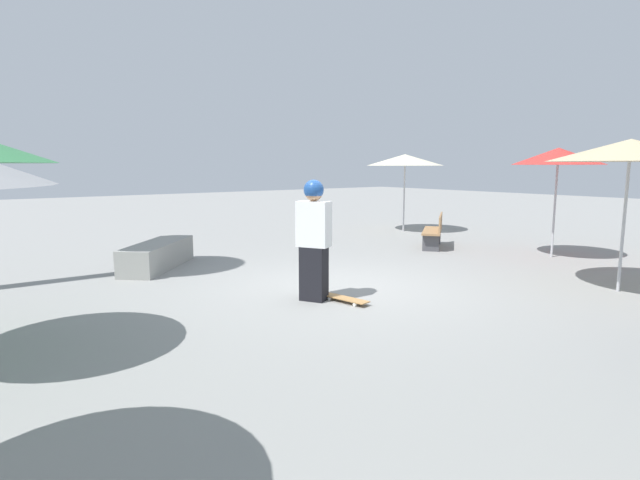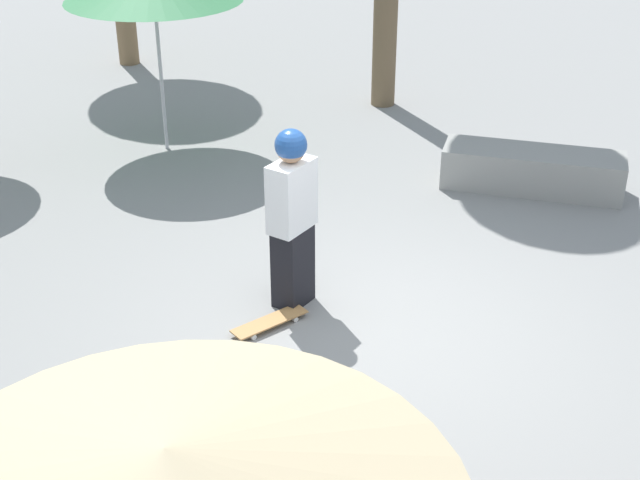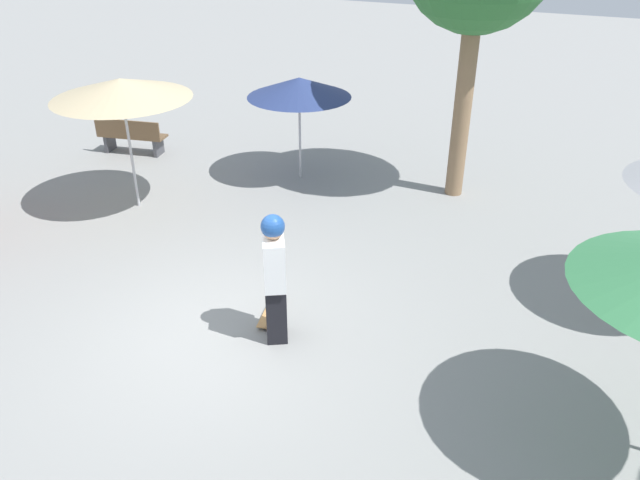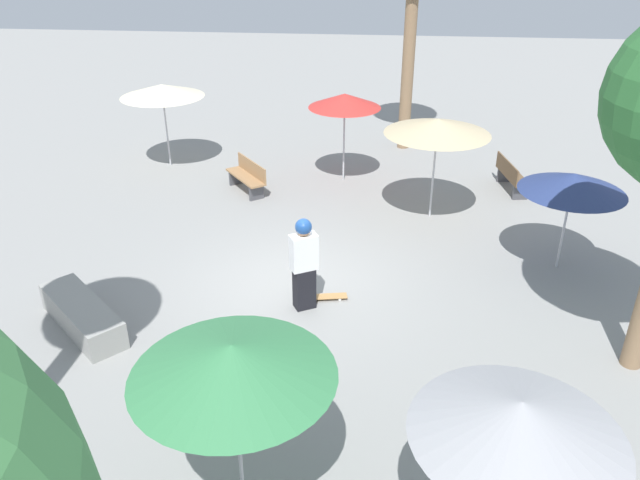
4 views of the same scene
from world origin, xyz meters
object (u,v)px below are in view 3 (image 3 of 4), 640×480
shade_umbrella_tan (121,88)px  skateboard (271,312)px  bench_near (131,136)px  shade_umbrella_navy (299,87)px  skater_main (275,274)px

shade_umbrella_tan → skateboard: bearing=61.2°
bench_near → shade_umbrella_navy: bearing=-5.9°
skater_main → bench_near: (-4.88, -6.23, -0.58)m
bench_near → shade_umbrella_navy: 4.46m
skateboard → bench_near: bearing=42.0°
skater_main → shade_umbrella_tan: 5.24m
bench_near → shade_umbrella_navy: (-0.30, 4.18, 1.52)m
skater_main → bench_near: skater_main is taller
bench_near → shade_umbrella_tan: shade_umbrella_tan is taller
skateboard → shade_umbrella_navy: 5.43m
skateboard → shade_umbrella_navy: shade_umbrella_navy is taller
skateboard → bench_near: bench_near is taller
shade_umbrella_tan → shade_umbrella_navy: size_ratio=1.17×
shade_umbrella_tan → shade_umbrella_navy: 3.46m
skateboard → shade_umbrella_navy: (-4.78, -1.74, 1.89)m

